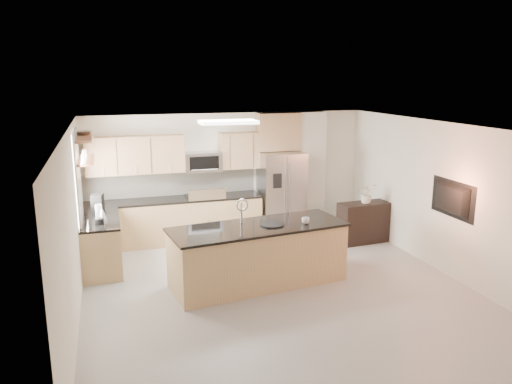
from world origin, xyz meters
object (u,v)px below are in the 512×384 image
object	(u,v)px
range	(205,217)
flower_vase	(367,188)
microwave	(203,162)
platter	(272,224)
blender	(99,216)
kettle	(102,213)
island	(258,255)
cup	(306,220)
coffee_maker	(98,205)
television	(448,199)
bowl	(83,132)
refrigerator	(281,193)
credenza	(363,222)

from	to	relation	value
range	flower_vase	size ratio (longest dim) A/B	1.83
microwave	platter	world-z (taller)	microwave
blender	kettle	xyz separation A→B (m)	(0.05, 0.31, -0.04)
range	microwave	bearing A→B (deg)	90.00
island	cup	xyz separation A→B (m)	(0.78, -0.11, 0.55)
coffee_maker	television	bearing A→B (deg)	-22.99
range	television	world-z (taller)	television
blender	bowl	bearing A→B (deg)	101.98
refrigerator	microwave	bearing A→B (deg)	174.14
refrigerator	television	world-z (taller)	refrigerator
bowl	platter	bearing A→B (deg)	-34.24
island	flower_vase	xyz separation A→B (m)	(2.74, 1.39, 0.65)
island	cup	size ratio (longest dim) A/B	22.85
microwave	kettle	bearing A→B (deg)	-148.41
refrigerator	platter	bearing A→B (deg)	-112.78
island	cup	world-z (taller)	island
refrigerator	range	bearing A→B (deg)	178.40
range	credenza	distance (m)	3.28
microwave	television	distance (m)	4.79
refrigerator	coffee_maker	xyz separation A→B (m)	(-3.75, -0.70, 0.20)
blender	refrigerator	bearing A→B (deg)	20.40
kettle	coffee_maker	size ratio (longest dim) A/B	0.65
cup	coffee_maker	distance (m)	3.76
television	microwave	bearing A→B (deg)	47.25
range	television	distance (m)	4.78
refrigerator	blender	xyz separation A→B (m)	(-3.73, -1.39, 0.18)
cup	flower_vase	bearing A→B (deg)	37.28
platter	credenza	bearing A→B (deg)	30.10
refrigerator	flower_vase	size ratio (longest dim) A/B	2.86
range	flower_vase	world-z (taller)	flower_vase
television	platter	bearing A→B (deg)	78.97
island	credenza	world-z (taller)	island
refrigerator	credenza	distance (m)	1.84
microwave	platter	size ratio (longest dim) A/B	1.93
platter	blender	world-z (taller)	blender
refrigerator	coffee_maker	world-z (taller)	refrigerator
microwave	kettle	size ratio (longest dim) A/B	3.24
refrigerator	bowl	bearing A→B (deg)	-171.78
platter	bowl	xyz separation A→B (m)	(-2.86, 1.94, 1.38)
bowl	coffee_maker	bearing A→B (deg)	-40.45
bowl	television	world-z (taller)	bowl
range	flower_vase	bearing A→B (deg)	-19.92
microwave	cup	distance (m)	3.04
island	blender	xyz separation A→B (m)	(-2.46, 1.09, 0.57)
cup	television	size ratio (longest dim) A/B	0.12
kettle	bowl	distance (m)	1.47
platter	coffee_maker	size ratio (longest dim) A/B	1.09
kettle	cup	bearing A→B (deg)	-25.32
credenza	cup	size ratio (longest dim) A/B	7.97
refrigerator	television	bearing A→B (deg)	-58.96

